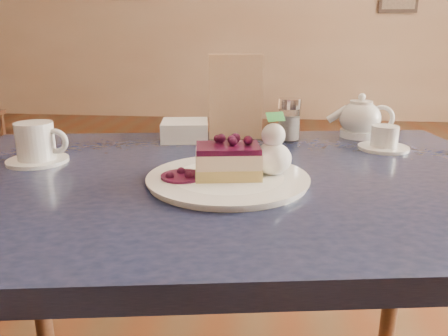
# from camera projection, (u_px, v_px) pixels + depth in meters

# --- Properties ---
(main_table) EXTENTS (1.36, 1.02, 0.78)m
(main_table) POSITION_uv_depth(u_px,v_px,m) (226.00, 211.00, 0.93)
(main_table) COLOR #1F223E
(main_table) RESTS_ON ground
(dessert_plate) EXTENTS (0.31, 0.31, 0.01)m
(dessert_plate) POSITION_uv_depth(u_px,v_px,m) (228.00, 179.00, 0.85)
(dessert_plate) COLOR white
(dessert_plate) RESTS_ON main_table
(cheesecake_slice) EXTENTS (0.14, 0.11, 0.06)m
(cheesecake_slice) POSITION_uv_depth(u_px,v_px,m) (228.00, 161.00, 0.84)
(cheesecake_slice) COLOR #DDC575
(cheesecake_slice) RESTS_ON dessert_plate
(whipped_cream) EXTENTS (0.07, 0.07, 0.07)m
(whipped_cream) POSITION_uv_depth(u_px,v_px,m) (273.00, 158.00, 0.85)
(whipped_cream) COLOR white
(whipped_cream) RESTS_ON dessert_plate
(berry_sauce) EXTENTS (0.08, 0.08, 0.01)m
(berry_sauce) POSITION_uv_depth(u_px,v_px,m) (182.00, 176.00, 0.84)
(berry_sauce) COLOR #320D24
(berry_sauce) RESTS_ON dessert_plate
(coffee_set) EXTENTS (0.14, 0.14, 0.09)m
(coffee_set) POSITION_uv_depth(u_px,v_px,m) (37.00, 145.00, 0.98)
(coffee_set) COLOR white
(coffee_set) RESTS_ON main_table
(tea_set) EXTENTS (0.21, 0.26, 0.11)m
(tea_set) POSITION_uv_depth(u_px,v_px,m) (364.00, 123.00, 1.20)
(tea_set) COLOR white
(tea_set) RESTS_ON main_table
(menu_card) EXTENTS (0.15, 0.05, 0.23)m
(menu_card) POSITION_uv_depth(u_px,v_px,m) (236.00, 97.00, 1.19)
(menu_card) COLOR beige
(menu_card) RESTS_ON main_table
(sugar_shaker) EXTENTS (0.06, 0.06, 0.11)m
(sugar_shaker) POSITION_uv_depth(u_px,v_px,m) (289.00, 119.00, 1.18)
(sugar_shaker) COLOR white
(sugar_shaker) RESTS_ON main_table
(napkin_stack) EXTENTS (0.14, 0.14, 0.05)m
(napkin_stack) POSITION_uv_depth(u_px,v_px,m) (185.00, 130.00, 1.20)
(napkin_stack) COLOR white
(napkin_stack) RESTS_ON main_table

